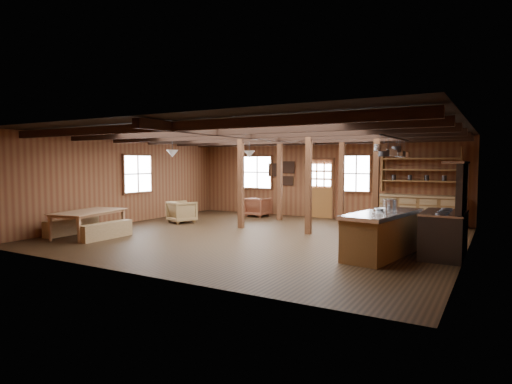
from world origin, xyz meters
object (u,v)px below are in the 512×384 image
Objects in this scene: armchair_c at (182,212)px; dining_table at (90,224)px; armchair_a at (258,207)px; armchair_b at (257,207)px; kitchen_island at (383,234)px; commercial_range at (447,227)px.

dining_table is at bearing 105.16° from armchair_c.
armchair_a reaches higher than dining_table.
dining_table is 3.33m from armchair_c.
armchair_c is (-1.23, -2.80, 0.03)m from armchair_b.
kitchen_island is 1.30× the size of commercial_range.
armchair_c reaches higher than armchair_a.
commercial_range reaches higher than armchair_b.
armchair_b is 0.93× the size of armchair_c.
kitchen_island reaches higher than armchair_c.
kitchen_island is at bearing 150.51° from armchair_b.
kitchen_island is at bearing -89.42° from dining_table.
dining_table is 2.47× the size of armchair_c.
kitchen_island is 7.33m from armchair_b.
commercial_range reaches higher than kitchen_island.
kitchen_island is 3.56× the size of armchair_b.
commercial_range is 2.61× the size of armchair_a.
kitchen_island is 1.34× the size of dining_table.
armchair_c is at bearing -18.10° from dining_table.
commercial_range is at bearing 152.71° from armchair_a.
armchair_a reaches higher than armchair_b.
kitchen_island is at bearing 144.08° from armchair_a.
armchair_b is 3.06m from armchair_c.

